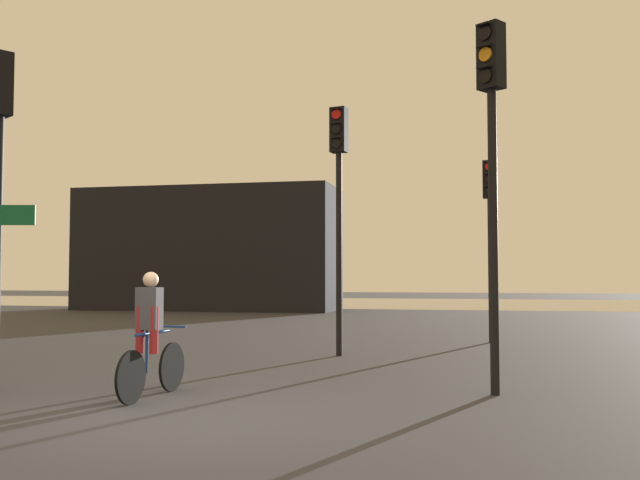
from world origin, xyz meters
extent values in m
plane|color=#333338|center=(0.00, 0.00, 0.00)|extent=(120.00, 120.00, 0.00)
cube|color=gray|center=(0.00, 33.89, 0.00)|extent=(80.00, 16.00, 0.01)
cube|color=black|center=(-8.95, 23.89, 2.79)|extent=(11.92, 4.00, 5.59)
cylinder|color=black|center=(0.54, 6.55, 2.01)|extent=(0.12, 0.12, 4.02)
cube|color=black|center=(0.54, 6.55, 4.47)|extent=(0.36, 0.30, 0.90)
cylinder|color=red|center=(0.52, 6.41, 4.76)|extent=(0.19, 0.06, 0.19)
cube|color=black|center=(0.52, 6.39, 4.87)|extent=(0.21, 0.15, 0.02)
cylinder|color=black|center=(0.52, 6.41, 4.47)|extent=(0.19, 0.06, 0.19)
cube|color=black|center=(0.52, 6.39, 4.58)|extent=(0.21, 0.15, 0.02)
cylinder|color=black|center=(0.52, 6.41, 4.18)|extent=(0.19, 0.06, 0.19)
cube|color=black|center=(0.52, 6.39, 4.29)|extent=(0.21, 0.15, 0.02)
cube|color=black|center=(-3.31, 1.42, 4.25)|extent=(0.40, 0.37, 0.90)
cylinder|color=black|center=(3.42, 2.47, 2.04)|extent=(0.12, 0.12, 4.07)
cube|color=black|center=(3.42, 2.47, 4.52)|extent=(0.40, 0.38, 0.90)
cylinder|color=black|center=(3.34, 2.36, 4.81)|extent=(0.17, 0.13, 0.19)
cube|color=black|center=(3.33, 2.34, 4.92)|extent=(0.22, 0.21, 0.02)
cylinder|color=orange|center=(3.34, 2.36, 4.52)|extent=(0.17, 0.13, 0.19)
cube|color=black|center=(3.33, 2.34, 4.63)|extent=(0.22, 0.21, 0.02)
cylinder|color=black|center=(3.34, 2.36, 4.23)|extent=(0.17, 0.13, 0.19)
cube|color=black|center=(3.33, 2.34, 4.34)|extent=(0.22, 0.21, 0.02)
cylinder|color=black|center=(3.52, 10.08, 1.71)|extent=(0.12, 0.12, 3.41)
cube|color=black|center=(3.52, 10.08, 3.86)|extent=(0.34, 0.26, 0.90)
cylinder|color=red|center=(3.52, 9.95, 4.15)|extent=(0.19, 0.04, 0.19)
cube|color=black|center=(3.51, 9.93, 4.26)|extent=(0.20, 0.13, 0.02)
cylinder|color=black|center=(3.52, 9.95, 3.86)|extent=(0.19, 0.04, 0.19)
cube|color=black|center=(3.51, 9.93, 3.97)|extent=(0.20, 0.13, 0.02)
cylinder|color=black|center=(3.52, 9.95, 3.57)|extent=(0.19, 0.04, 0.19)
cube|color=black|center=(3.51, 9.93, 3.68)|extent=(0.20, 0.13, 0.02)
cylinder|color=black|center=(-0.87, 1.84, 0.33)|extent=(0.08, 0.66, 0.66)
cylinder|color=black|center=(-0.94, 0.79, 0.33)|extent=(0.08, 0.66, 0.66)
cylinder|color=navy|center=(-0.91, 1.32, 0.83)|extent=(0.10, 0.84, 0.04)
cylinder|color=navy|center=(-0.92, 1.17, 0.61)|extent=(0.04, 0.04, 0.55)
cylinder|color=navy|center=(-0.88, 1.79, 0.88)|extent=(0.46, 0.06, 0.03)
cylinder|color=maroon|center=(-0.82, 1.16, 0.88)|extent=(0.11, 0.11, 0.60)
cylinder|color=maroon|center=(-1.02, 1.18, 0.88)|extent=(0.11, 0.11, 0.60)
cube|color=#3F3F47|center=(-0.91, 1.22, 1.15)|extent=(0.31, 0.22, 0.54)
sphere|color=beige|center=(-0.91, 1.25, 1.52)|extent=(0.20, 0.20, 0.20)
camera|label=1|loc=(3.20, -7.26, 1.57)|focal=40.00mm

